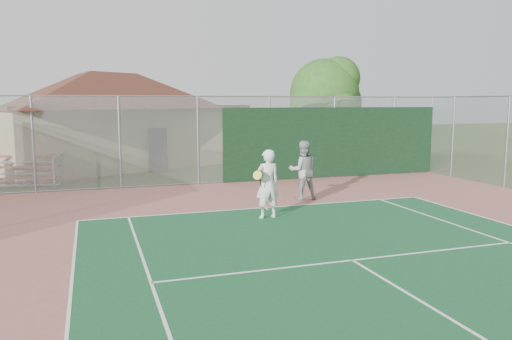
% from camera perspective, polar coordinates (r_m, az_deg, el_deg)
% --- Properties ---
extents(back_fence, '(20.08, 0.11, 3.53)m').
position_cam_1_polar(back_fence, '(20.75, 1.81, 3.33)').
color(back_fence, gray).
rests_on(back_fence, ground).
extents(side_fence_right, '(0.08, 9.00, 3.50)m').
position_cam_1_polar(side_fence_right, '(21.26, 26.76, 2.83)').
color(side_fence_right, gray).
rests_on(side_fence_right, ground).
extents(clubhouse, '(15.46, 13.24, 5.64)m').
position_cam_1_polar(clubhouse, '(27.49, -16.45, 6.60)').
color(clubhouse, '#CAB781').
rests_on(clubhouse, ground).
extents(bleachers, '(3.29, 2.15, 1.17)m').
position_cam_1_polar(bleachers, '(21.62, -25.58, -0.05)').
color(bleachers, '#A53026').
rests_on(bleachers, ground).
extents(tree, '(3.87, 3.67, 5.40)m').
position_cam_1_polar(tree, '(23.98, 8.01, 8.35)').
color(tree, '#3C2716').
rests_on(tree, ground).
extents(player_white_front, '(0.98, 0.77, 1.95)m').
position_cam_1_polar(player_white_front, '(14.00, 1.29, -1.66)').
color(player_white_front, white).
rests_on(player_white_front, ground).
extents(player_grey_back, '(1.06, 0.88, 1.97)m').
position_cam_1_polar(player_grey_back, '(16.79, 5.36, -0.08)').
color(player_grey_back, '#9DA0A2').
rests_on(player_grey_back, ground).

